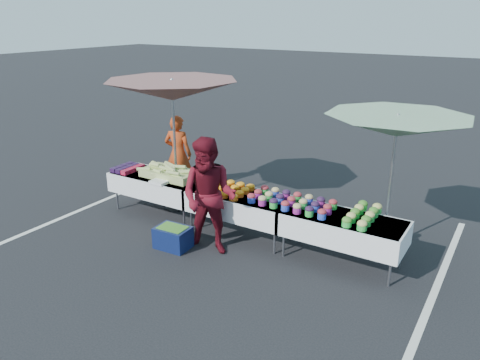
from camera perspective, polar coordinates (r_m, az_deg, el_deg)
The scene contains 17 objects.
ground at distance 8.12m, azimuth 0.00°, elevation -6.66°, with size 80.00×80.00×0.00m, color black.
stripe_left at distance 10.04m, azimuth -15.74°, elevation -2.15°, with size 0.10×5.00×0.00m, color silver.
stripe_right at distance 7.19m, azimuth 22.78°, elevation -12.08°, with size 0.10×5.00×0.00m, color silver.
table_left at distance 8.90m, azimuth -9.91°, elevation -0.49°, with size 1.86×0.81×0.75m.
table_center at distance 7.88m, azimuth 0.00°, elevation -2.86°, with size 1.86×0.81×0.75m.
table_right at distance 7.18m, azimuth 12.37°, elevation -5.67°, with size 1.86×0.81×0.75m.
berry_punnets at distance 9.26m, azimuth -13.53°, elevation 1.41°, with size 0.40×0.54×0.08m.
corn_pile at distance 8.69m, azimuth -8.57°, elevation 0.89°, with size 1.16×0.57×0.26m.
plastic_bags at distance 8.43m, azimuth -9.78°, elevation -0.23°, with size 0.30×0.25×0.05m, color white.
carrot_bowls at distance 7.92m, azimuth -1.58°, elevation -1.07°, with size 0.75×0.69×0.11m.
potato_cups at distance 7.37m, azimuth 6.30°, elevation -2.54°, with size 1.34×0.58×0.16m.
bean_baskets at distance 7.09m, azimuth 14.71°, elevation -4.11°, with size 0.36×0.86×0.15m.
vendor at distance 9.94m, azimuth -7.55°, elevation 3.19°, with size 0.60×0.39×1.64m, color #B23A14.
customer at distance 7.22m, azimuth -3.80°, elevation -2.06°, with size 0.91×0.71×1.86m, color #5F0E1A.
umbrella_left at distance 8.71m, azimuth -8.27°, elevation 10.67°, with size 3.03×3.03×2.51m.
umbrella_right at distance 7.35m, azimuth 18.58°, elevation 6.14°, with size 2.73×2.73×2.22m.
storage_bin at distance 7.70m, azimuth -8.17°, elevation -6.88°, with size 0.57×0.43×0.36m.
Camera 1 is at (3.83, -6.20, 3.59)m, focal length 35.00 mm.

